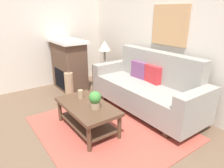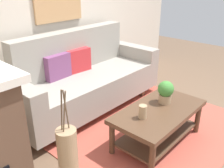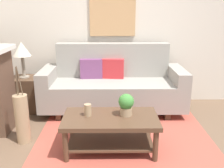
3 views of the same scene
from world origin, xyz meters
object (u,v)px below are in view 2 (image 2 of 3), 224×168
object	(u,v)px
couch	(85,79)
potted_plant_tabletop	(165,91)
tabletop_vase	(143,112)
throw_pillow_crimson	(78,60)
coffee_table	(158,119)
throw_pillow_plum	(58,67)
floor_vase	(68,161)

from	to	relation	value
couch	potted_plant_tabletop	xyz separation A→B (m)	(0.13, -1.19, 0.14)
tabletop_vase	potted_plant_tabletop	world-z (taller)	potted_plant_tabletop
couch	throw_pillow_crimson	distance (m)	0.28
tabletop_vase	coffee_table	bearing A→B (deg)	-7.64
throw_pillow_plum	tabletop_vase	world-z (taller)	throw_pillow_plum
throw_pillow_crimson	coffee_table	world-z (taller)	throw_pillow_crimson
potted_plant_tabletop	throw_pillow_crimson	bearing A→B (deg)	95.74
couch	potted_plant_tabletop	world-z (taller)	couch
couch	throw_pillow_crimson	size ratio (longest dim) A/B	6.25
couch	potted_plant_tabletop	size ratio (longest dim) A/B	8.59
floor_vase	couch	bearing A→B (deg)	41.87
throw_pillow_crimson	potted_plant_tabletop	distance (m)	1.33
couch	throw_pillow_crimson	bearing A→B (deg)	90.00
potted_plant_tabletop	couch	bearing A→B (deg)	96.34
couch	throw_pillow_crimson	world-z (taller)	couch
coffee_table	throw_pillow_plum	bearing A→B (deg)	102.71
throw_pillow_crimson	potted_plant_tabletop	world-z (taller)	throw_pillow_crimson
coffee_table	potted_plant_tabletop	distance (m)	0.31
tabletop_vase	floor_vase	bearing A→B (deg)	168.33
throw_pillow_crimson	tabletop_vase	world-z (taller)	throw_pillow_crimson
throw_pillow_plum	tabletop_vase	bearing A→B (deg)	-88.13
coffee_table	tabletop_vase	distance (m)	0.32
throw_pillow_plum	floor_vase	distance (m)	1.44
throw_pillow_plum	throw_pillow_crimson	size ratio (longest dim) A/B	1.00
throw_pillow_crimson	coffee_table	xyz separation A→B (m)	(-0.05, -1.36, -0.37)
coffee_table	tabletop_vase	world-z (taller)	tabletop_vase
throw_pillow_crimson	potted_plant_tabletop	xyz separation A→B (m)	(0.13, -1.32, -0.11)
throw_pillow_plum	coffee_table	size ratio (longest dim) A/B	0.33
throw_pillow_plum	couch	bearing A→B (deg)	-19.64
couch	potted_plant_tabletop	distance (m)	1.21
couch	tabletop_vase	world-z (taller)	couch
couch	floor_vase	distance (m)	1.54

